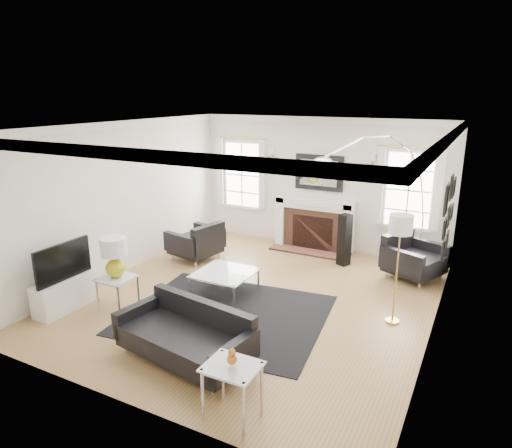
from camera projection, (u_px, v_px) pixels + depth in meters
The scene contains 25 objects.
floor at pixel (254, 298), 7.56m from camera, with size 6.00×6.00×0.00m, color olive.
back_wall at pixel (319, 184), 9.73m from camera, with size 5.50×0.04×2.80m, color white.
front_wall at pixel (116, 286), 4.61m from camera, with size 5.50×0.04×2.80m, color white.
left_wall at pixel (122, 199), 8.39m from camera, with size 0.04×6.00×2.80m, color white.
right_wall at pixel (440, 242), 5.95m from camera, with size 0.04×6.00×2.80m, color white.
ceiling at pixel (254, 126), 6.78m from camera, with size 5.50×6.00×0.02m, color white.
crown_molding at pixel (254, 130), 6.79m from camera, with size 5.50×6.00×0.12m, color white.
fireplace at pixel (314, 225), 9.79m from camera, with size 1.70×0.69×1.11m.
mantel_mirror at pixel (319, 173), 9.62m from camera, with size 1.05×0.07×0.75m.
window_left at pixel (242, 175), 10.48m from camera, with size 1.24×0.15×1.62m.
window_right at pixel (409, 190), 8.84m from camera, with size 1.24×0.15×1.62m.
gallery_wall at pixel (449, 210), 7.03m from camera, with size 0.04×1.73×1.29m.
tv_unit at pixel (65, 289), 7.10m from camera, with size 0.35×1.00×1.09m.
area_rug at pixel (227, 314), 6.99m from camera, with size 2.93×2.44×0.01m, color black.
sofa at pixel (187, 336), 5.76m from camera, with size 1.89×1.08×0.58m.
armchair_left at pixel (198, 243), 9.22m from camera, with size 1.02×1.10×0.64m.
armchair_right at pixel (411, 259), 8.30m from camera, with size 1.18×1.24×0.66m.
coffee_table at pixel (225, 274), 7.59m from camera, with size 0.91×0.91×0.41m.
side_table_left at pixel (117, 284), 7.01m from camera, with size 0.51×0.51×0.56m.
nesting_table at pixel (232, 376), 4.66m from camera, with size 0.56×0.47×0.62m.
gourd_lamp at pixel (114, 255), 6.88m from camera, with size 0.40×0.40×0.63m.
orange_vase at pixel (232, 357), 4.60m from camera, with size 0.11×0.11×0.17m.
arc_floor_lamp at pixel (375, 198), 8.22m from camera, with size 1.88×1.75×2.67m.
stick_floor_lamp at pixel (400, 230), 6.38m from camera, with size 0.33×0.33×1.65m.
speaker_tower at pixel (345, 240), 8.89m from camera, with size 0.21×0.21×1.03m, color black.
Camera 1 is at (3.22, -6.12, 3.29)m, focal length 32.00 mm.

